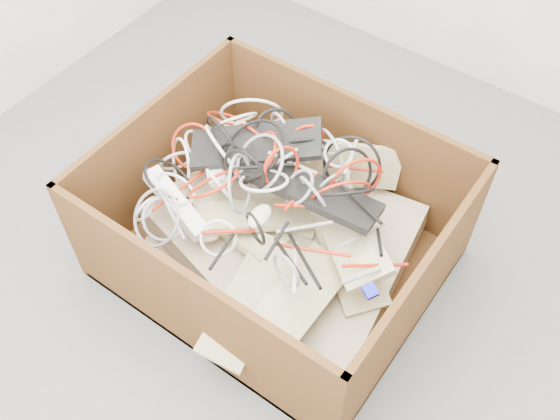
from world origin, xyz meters
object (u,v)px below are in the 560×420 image
Objects in this scene: cardboard_box at (273,239)px; power_strip_right at (176,203)px; power_strip_left at (246,167)px; vga_plug at (370,291)px.

cardboard_box is 0.40m from power_strip_right.
power_strip_left reaches higher than vga_plug.
power_strip_left is at bearing 81.09° from power_strip_right.
cardboard_box is 3.63× the size of power_strip_right.
power_strip_right is at bearing -144.52° from vga_plug.
cardboard_box reaches higher than power_strip_right.
vga_plug is at bearing 21.20° from power_strip_right.
power_strip_left is at bearing 160.97° from cardboard_box.
cardboard_box is at bearing -165.16° from vga_plug.
power_strip_right is at bearing -162.83° from power_strip_left.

